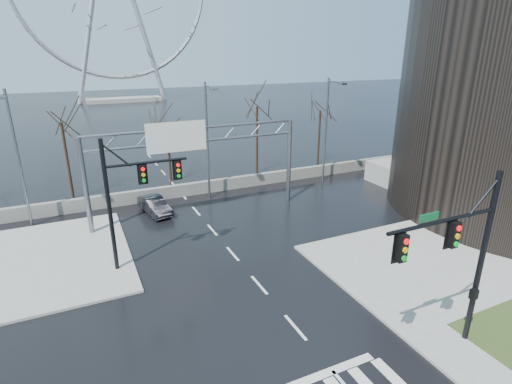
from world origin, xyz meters
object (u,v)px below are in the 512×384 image
signal_mast_near (463,251)px  car (155,205)px  signal_mast_far (129,192)px  sign_gantry (192,153)px

signal_mast_near → car: size_ratio=1.96×
signal_mast_far → signal_mast_near: bearing=-49.7°
sign_gantry → signal_mast_near: bearing=-73.8°
sign_gantry → car: sign_gantry is taller
signal_mast_near → signal_mast_far: 17.03m
signal_mast_near → sign_gantry: bearing=106.2°
signal_mast_far → sign_gantry: size_ratio=0.49×
signal_mast_far → car: size_ratio=1.96×
signal_mast_near → car: signal_mast_near is taller
signal_mast_near → signal_mast_far: (-11.01, 13.00, -0.04)m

